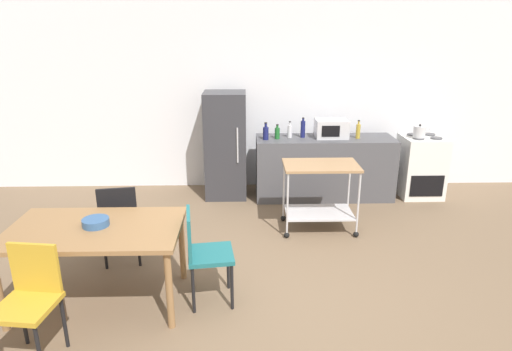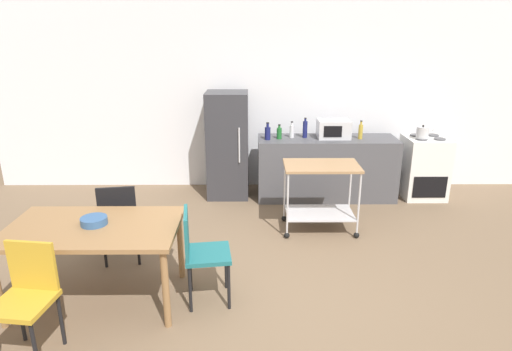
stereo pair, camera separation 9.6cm
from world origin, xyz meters
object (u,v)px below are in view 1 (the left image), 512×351
Objects in this scene: stove_oven at (421,166)px; fruit_bowl at (96,222)px; bottle_wine at (277,133)px; bottle_vinegar at (266,133)px; bottle_soda at (303,129)px; bottle_soy_sauce at (358,131)px; kitchen_cart at (320,186)px; bottle_olive_oil at (290,131)px; microwave at (331,129)px; kettle at (419,132)px; chair_black at (120,218)px; dining_table at (96,235)px; chair_mustard at (30,296)px; refrigerator at (226,145)px; chair_teal at (203,250)px.

stove_oven is 3.97× the size of fruit_bowl.
bottle_vinegar is at bearing -165.70° from bottle_wine.
bottle_soda is at bearing 179.15° from stove_oven.
bottle_soy_sauce is at bearing -0.31° from bottle_wine.
bottle_wine is at bearing 112.21° from kitchen_cart.
bottle_soy_sauce is (1.33, 0.04, 0.01)m from bottle_vinegar.
microwave is (0.60, -0.01, 0.03)m from bottle_olive_oil.
kettle is (-0.12, -0.10, 0.55)m from stove_oven.
bottle_vinegar is at bearing -139.88° from chair_black.
bottle_olive_oil reaches higher than dining_table.
bottle_soy_sauce is (3.23, 3.30, 0.49)m from chair_mustard.
refrigerator is at bearing 176.30° from bottle_olive_oil.
bottle_soy_sauce is at bearing 41.22° from fruit_bowl.
chair_black is 2.82m from bottle_olive_oil.
microwave reaches higher than dining_table.
refrigerator is 3.37× the size of microwave.
bottle_soda is (2.15, 1.97, 0.51)m from chair_black.
bottle_vinegar is at bearing -178.44° from bottle_soy_sauce.
bottle_soda reaches higher than microwave.
kettle is (1.25, -0.11, -0.03)m from microwave.
bottle_olive_oil reaches higher than fruit_bowl.
refrigerator is (0.10, 2.75, 0.26)m from chair_teal.
bottle_wine is (-2.15, -0.05, 0.53)m from stove_oven.
bottle_soy_sauce is at bearing 53.25° from chair_mustard.
kitchen_cart is (-1.70, -1.16, 0.12)m from stove_oven.
chair_mustard reaches higher than kitchen_cart.
microwave is 3.69m from fruit_bowl.
fruit_bowl is at bearing -138.78° from bottle_soy_sauce.
bottle_olive_oil is 0.51× the size of microwave.
chair_teal is at bearing -130.50° from kitchen_cart.
bottle_soda is (0.38, 0.08, 0.04)m from bottle_wine.
bottle_wine is at bearing 55.43° from fruit_bowl.
kettle is at bearing -3.70° from bottle_olive_oil.
stove_oven is at bearing -1.60° from refrigerator.
refrigerator is 5.36× the size of bottle_soda.
kitchen_cart is at bearing 33.51° from fruit_bowl.
bottle_soy_sauce is (0.97, -0.08, 0.01)m from bottle_olive_oil.
fruit_bowl is (0.29, 0.72, 0.27)m from chair_mustard.
stove_oven reaches higher than chair_teal.
microwave is at bearing -1.06° from bottle_olive_oil.
bottle_wine is at bearing -10.09° from refrigerator.
bottle_soda reaches higher than bottle_vinegar.
stove_oven is at bearing -55.82° from chair_teal.
fruit_bowl is (-1.78, -2.58, -0.20)m from bottle_wine.
kettle is at bearing -140.33° from stove_oven.
chair_teal is at bearing 36.79° from chair_mustard.
chair_teal is 4.26× the size of bottle_wine.
chair_mustard is at bearing -138.86° from kitchen_cart.
bottle_soy_sauce reaches higher than stove_oven.
dining_table is at bearing -128.78° from bottle_soda.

